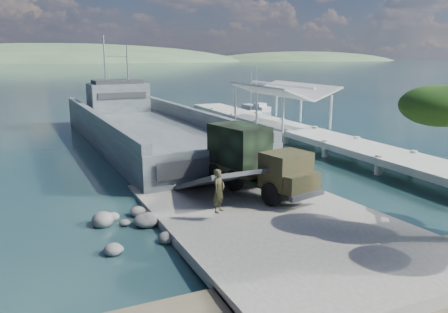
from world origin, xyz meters
TOP-DOWN VIEW (x-y plane):
  - ground at (0.00, 0.00)m, footprint 1400.00×1400.00m
  - boat_ramp at (0.00, -1.00)m, footprint 10.00×18.00m
  - shoreline_rocks at (-6.20, 0.50)m, footprint 3.20×5.60m
  - distant_headlands at (50.00, 560.00)m, footprint 1000.00×240.00m
  - pier at (13.00, 18.77)m, footprint 6.40×44.00m
  - landing_craft at (-0.53, 21.27)m, footprint 10.81×37.46m
  - military_truck at (1.27, 3.13)m, footprint 3.92×7.91m
  - soldier at (-2.46, -0.57)m, footprint 0.90×0.84m
  - sailboat_near at (16.01, 32.00)m, footprint 1.73×5.32m
  - sailboat_far at (20.82, 39.62)m, footprint 2.24×5.61m

SIDE VIEW (x-z plane):
  - ground at x=0.00m, z-range 0.00..0.00m
  - shoreline_rocks at x=-6.20m, z-range -0.45..0.45m
  - distant_headlands at x=50.00m, z-range -24.00..24.00m
  - boat_ramp at x=0.00m, z-range 0.00..0.50m
  - sailboat_near at x=16.01m, z-range -2.86..3.55m
  - sailboat_far at x=20.82m, z-range -2.97..3.68m
  - landing_craft at x=-0.53m, z-range -4.61..6.41m
  - soldier at x=-2.46m, z-range 0.50..2.55m
  - pier at x=13.00m, z-range -1.45..4.65m
  - military_truck at x=1.27m, z-range 0.49..4.02m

